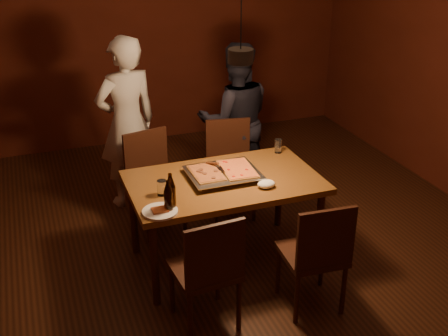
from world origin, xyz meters
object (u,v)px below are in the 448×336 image
object	(u,v)px
chair_far_right	(230,159)
beer_bottle_a	(168,196)
dining_table	(224,188)
chair_near_left	(209,264)
plate_slice	(160,211)
diner_white	(127,123)
pizza_tray	(223,175)
beer_bottle_b	(171,191)
chair_near_right	(318,248)
chair_far_left	(152,172)
pendant_lamp	(241,55)
diner_dark	(235,120)

from	to	relation	value
chair_far_right	beer_bottle_a	xyz separation A→B (m)	(-0.89, -1.15, 0.33)
dining_table	chair_near_left	world-z (taller)	chair_near_left
dining_table	beer_bottle_a	bearing A→B (deg)	-147.85
plate_slice	diner_white	size ratio (longest dim) A/B	0.15
chair_far_right	chair_near_left	size ratio (longest dim) A/B	1.00
pizza_tray	diner_white	size ratio (longest dim) A/B	0.33
beer_bottle_a	beer_bottle_b	world-z (taller)	beer_bottle_b
pizza_tray	beer_bottle_a	world-z (taller)	beer_bottle_a
pizza_tray	diner_white	distance (m)	1.36
dining_table	plate_slice	world-z (taller)	plate_slice
dining_table	pizza_tray	bearing A→B (deg)	80.05
pizza_tray	beer_bottle_a	xyz separation A→B (m)	(-0.55, -0.38, 0.10)
beer_bottle_a	beer_bottle_b	bearing A→B (deg)	54.27
plate_slice	pizza_tray	bearing A→B (deg)	31.64
chair_near_right	plate_slice	world-z (taller)	chair_near_right
dining_table	chair_far_left	bearing A→B (deg)	117.34
chair_far_left	chair_near_right	world-z (taller)	same
chair_near_left	pendant_lamp	world-z (taller)	pendant_lamp
beer_bottle_b	beer_bottle_a	bearing A→B (deg)	-125.73
plate_slice	chair_near_right	bearing A→B (deg)	-26.61
dining_table	chair_far_left	xyz separation A→B (m)	(-0.40, 0.78, -0.14)
chair_near_right	chair_near_left	bearing A→B (deg)	178.00
plate_slice	diner_white	distance (m)	1.64
plate_slice	dining_table	bearing A→B (deg)	29.14
beer_bottle_a	plate_slice	world-z (taller)	beer_bottle_a
chair_far_left	plate_slice	size ratio (longest dim) A/B	1.98
beer_bottle_b	pendant_lamp	world-z (taller)	pendant_lamp
diner_white	diner_dark	world-z (taller)	diner_white
pendant_lamp	diner_dark	bearing A→B (deg)	69.93
diner_dark	pendant_lamp	size ratio (longest dim) A/B	1.41
dining_table	diner_white	size ratio (longest dim) A/B	0.90
pizza_tray	chair_near_right	bearing A→B (deg)	-63.54
plate_slice	pendant_lamp	distance (m)	1.23
chair_near_right	pendant_lamp	size ratio (longest dim) A/B	0.44
beer_bottle_b	pendant_lamp	distance (m)	1.07
chair_near_left	chair_near_right	size ratio (longest dim) A/B	1.00
dining_table	pizza_tray	xyz separation A→B (m)	(0.01, 0.04, 0.10)
dining_table	chair_near_right	world-z (taller)	chair_near_right
chair_near_left	plate_slice	world-z (taller)	chair_near_left
chair_near_left	chair_near_right	distance (m)	0.78
pizza_tray	dining_table	bearing A→B (deg)	-97.27
beer_bottle_a	chair_far_right	bearing A→B (deg)	52.02
dining_table	diner_white	xyz separation A→B (m)	(-0.50, 1.30, 0.16)
chair_far_left	diner_white	xyz separation A→B (m)	(-0.10, 0.51, 0.30)
chair_near_left	diner_dark	distance (m)	2.13
chair_far_left	plate_slice	distance (m)	1.16
beer_bottle_a	diner_white	world-z (taller)	diner_white
dining_table	diner_dark	size ratio (longest dim) A/B	0.97
beer_bottle_b	diner_dark	world-z (taller)	diner_dark
chair_far_left	pizza_tray	distance (m)	0.88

